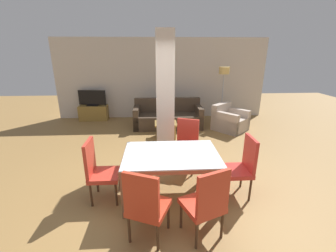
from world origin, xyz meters
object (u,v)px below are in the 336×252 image
Objects in this scene: sofa at (168,117)px; coffee_table at (166,130)px; dining_chair_near_right at (206,202)px; dining_chair_near_left at (146,204)px; armchair at (229,121)px; floor_lamp at (224,76)px; dining_chair_head_left at (99,169)px; bottle at (165,119)px; dining_chair_head_right at (241,165)px; tv_stand at (94,113)px; dining_chair_far_right at (186,143)px; dining_table at (171,163)px; tv_screen at (92,98)px.

sofa reaches higher than coffee_table.
dining_chair_near_right is 0.73m from dining_chair_near_left.
floor_lamp is at bearing -132.00° from armchair.
dining_chair_head_left is 0.86× the size of armchair.
coffee_table is 2.02× the size of bottle.
dining_chair_head_right is 5.65m from tv_stand.
dining_chair_near_right and dining_chair_near_left have the same top height.
dining_chair_far_right is 2.77m from armchair.
dining_table reaches higher than coffee_table.
dining_chair_head_right reaches higher than bottle.
tv_screen is (-1.23, 4.43, 0.22)m from dining_chair_head_left.
armchair is (1.61, 4.06, -0.27)m from dining_chair_near_right.
dining_chair_head_left is at bearing 90.00° from dining_chair_head_right.
sofa is (-0.99, 3.59, -0.25)m from dining_chair_head_right.
sofa is at bearing -54.61° from armchair.
dining_chair_near_left is 4.51m from sofa.
dining_table is 0.97m from dining_chair_near_left.
dining_chair_head_left is (-1.13, 0.00, -0.07)m from dining_table.
tv_screen reaches higher than tv_stand.
sofa is 0.97m from coffee_table.
sofa is at bearing 81.78° from bottle.
dining_chair_far_right is 0.56× the size of floor_lamp.
tv_screen reaches higher than dining_chair_near_left.
dining_chair_near_right is at bearing 59.33° from dining_chair_head_left.
dining_table reaches higher than armchair.
dining_chair_head_left is 0.56× the size of floor_lamp.
floor_lamp is at bearing 64.08° from dining_table.
dining_chair_far_right is 4.44m from tv_screen.
dining_chair_near_left reaches higher than dining_table.
floor_lamp reaches higher than dining_table.
dining_chair_head_left and dining_chair_near_left have the same top height.
tv_stand is (-1.23, 4.43, -0.29)m from dining_chair_head_left.
armchair is at bearing 82.37° from dining_chair_near_left.
dining_chair_near_left reaches higher than bottle.
tv_screen reaches higher than coffee_table.
tv_stand is at bearing -18.65° from sofa.
dining_chair_near_right is at bearing -84.23° from bottle.
floor_lamp reaches higher than bottle.
tv_screen is 0.51× the size of floor_lamp.
armchair is at bearing 45.93° from dining_chair_near_right.
bottle reaches higher than tv_stand.
coffee_table is at bearing -23.64° from bottle.
dining_chair_head_left is at bearing 3.72° from armchair.
bottle is 2.98m from tv_screen.
dining_chair_near_right reaches higher than armchair.
tv_screen is (-2.37, 1.79, 0.22)m from bottle.
dining_chair_near_right is (0.37, -0.89, -0.07)m from dining_table.
dining_chair_head_right is 1.10× the size of tv_screen.
sofa reaches higher than armchair.
armchair is 4.04× the size of bottle.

